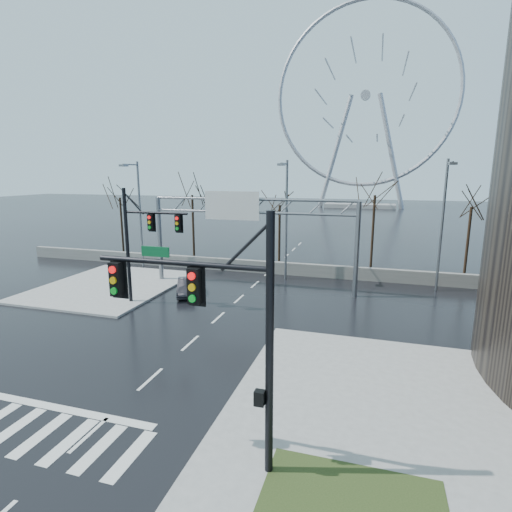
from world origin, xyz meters
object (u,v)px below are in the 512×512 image
at_px(sign_gantry, 246,223).
at_px(ferris_wheel, 365,103).
at_px(car, 187,287).
at_px(signal_mast_near, 224,318).
at_px(signal_mast_far, 141,236).

xyz_separation_m(sign_gantry, ferris_wheel, (5.38, 80.04, 20.95)).
bearing_deg(sign_gantry, car, -140.94).
distance_m(signal_mast_near, car, 18.94).
height_order(signal_mast_near, signal_mast_far, same).
xyz_separation_m(ferris_wheel, car, (-9.12, -83.08, -25.53)).
bearing_deg(sign_gantry, signal_mast_far, -132.47).
height_order(signal_mast_far, sign_gantry, signal_mast_far).
xyz_separation_m(signal_mast_near, signal_mast_far, (-11.01, 13.00, -0.04)).
relative_size(signal_mast_near, car, 2.17).
xyz_separation_m(signal_mast_far, car, (1.75, 2.96, -4.22)).
xyz_separation_m(signal_mast_near, sign_gantry, (-5.52, 19.00, 0.31)).
bearing_deg(signal_mast_far, car, 59.42).
relative_size(sign_gantry, ferris_wheel, 0.32).
relative_size(signal_mast_near, ferris_wheel, 0.16).
bearing_deg(sign_gantry, ferris_wheel, 86.16).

